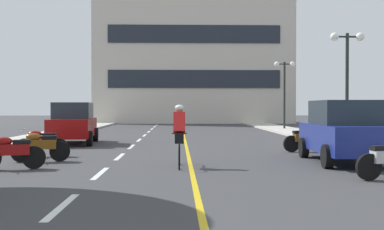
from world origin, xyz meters
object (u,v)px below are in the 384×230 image
object	(u,v)px
parked_car_mid	(73,123)
cyclist_rider	(179,134)
motorcycle_5	(40,146)
street_lamp_mid	(347,61)
motorcycle_6	(41,142)
motorcycle_7	(306,139)
parked_car_near	(344,131)
street_lamp_far	(285,79)
motorcycle_4	(11,151)

from	to	relation	value
parked_car_mid	cyclist_rider	distance (m)	9.63
motorcycle_5	cyclist_rider	world-z (taller)	cyclist_rider
street_lamp_mid	motorcycle_6	world-z (taller)	street_lamp_mid
parked_car_mid	motorcycle_7	xyz separation A→B (m)	(9.26, -4.13, -0.44)
motorcycle_6	cyclist_rider	distance (m)	5.37
motorcycle_6	street_lamp_mid	bearing A→B (deg)	21.22
motorcycle_6	cyclist_rider	bearing A→B (deg)	-32.38
parked_car_near	motorcycle_5	bearing A→B (deg)	177.35
motorcycle_7	parked_car_near	bearing A→B (deg)	-86.49
street_lamp_mid	parked_car_mid	world-z (taller)	street_lamp_mid
street_lamp_far	motorcycle_7	world-z (taller)	street_lamp_far
parked_car_mid	motorcycle_6	bearing A→B (deg)	-88.64
parked_car_near	motorcycle_4	distance (m)	9.29
parked_car_near	cyclist_rider	xyz separation A→B (m)	(-4.81, -0.92, -0.03)
motorcycle_6	cyclist_rider	xyz separation A→B (m)	(4.52, -2.87, 0.41)
motorcycle_4	motorcycle_7	xyz separation A→B (m)	(8.97, 4.75, 0.00)
parked_car_mid	motorcycle_5	size ratio (longest dim) A/B	2.56
parked_car_near	motorcycle_5	xyz separation A→B (m)	(-8.93, 0.41, -0.44)
street_lamp_mid	parked_car_mid	xyz separation A→B (m)	(-11.83, 1.03, -2.67)
motorcycle_6	motorcycle_7	bearing A→B (deg)	9.01
street_lamp_mid	motorcycle_7	world-z (taller)	street_lamp_mid
motorcycle_5	motorcycle_7	size ratio (longest dim) A/B	1.00
motorcycle_4	cyclist_rider	distance (m)	4.41
parked_car_near	motorcycle_4	xyz separation A→B (m)	(-9.18, -1.36, -0.44)
motorcycle_4	motorcycle_7	size ratio (longest dim) A/B	0.99
parked_car_near	parked_car_mid	world-z (taller)	same
parked_car_near	motorcycle_4	world-z (taller)	parked_car_near
motorcycle_4	motorcycle_6	distance (m)	3.31
parked_car_mid	motorcycle_6	distance (m)	5.59
motorcycle_5	motorcycle_6	distance (m)	1.58
motorcycle_5	street_lamp_far	bearing A→B (deg)	59.39
motorcycle_4	motorcycle_7	world-z (taller)	same
street_lamp_far	motorcycle_4	xyz separation A→B (m)	(-11.82, -21.34, -3.12)
motorcycle_7	parked_car_mid	bearing A→B (deg)	155.98
parked_car_near	motorcycle_6	size ratio (longest dim) A/B	2.50
parked_car_mid	street_lamp_far	bearing A→B (deg)	45.83
street_lamp_far	parked_car_mid	world-z (taller)	street_lamp_far
motorcycle_7	cyclist_rider	size ratio (longest dim) A/B	0.96
street_lamp_far	parked_car_near	world-z (taller)	street_lamp_far
street_lamp_mid	parked_car_mid	distance (m)	12.17
parked_car_near	street_lamp_far	bearing A→B (deg)	82.47
motorcycle_4	motorcycle_5	bearing A→B (deg)	81.97
street_lamp_far	motorcycle_4	bearing A→B (deg)	-118.99
cyclist_rider	motorcycle_6	bearing A→B (deg)	147.62
street_lamp_far	parked_car_mid	size ratio (longest dim) A/B	1.09
motorcycle_6	parked_car_mid	bearing A→B (deg)	91.36
parked_car_mid	motorcycle_4	world-z (taller)	parked_car_mid
parked_car_near	motorcycle_5	size ratio (longest dim) A/B	2.52
parked_car_mid	motorcycle_4	size ratio (longest dim) A/B	2.57
motorcycle_5	motorcycle_7	distance (m)	9.22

